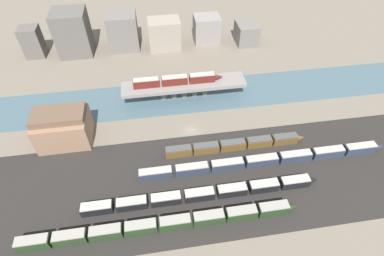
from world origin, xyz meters
The scene contains 16 objects.
ground_plane centered at (0.00, 0.00, 0.00)m, with size 400.00×400.00×0.00m, color #756B5B.
railbed_yard centered at (0.00, -24.00, 0.00)m, with size 280.00×42.00×0.01m, color #282623.
river_water centered at (0.00, 20.74, 0.00)m, with size 320.00×22.35×0.01m, color #47606B.
bridge centered at (0.00, 20.74, 5.50)m, with size 51.82×9.58×7.03m.
train_on_bridge centered at (-2.65, 20.74, 8.89)m, with size 37.45×2.83×3.81m.
train_yard_near centered at (-14.25, -38.06, 1.99)m, with size 81.02×3.13×4.05m.
train_yard_mid centered at (-0.69, -29.71, 1.69)m, with size 75.18×3.19×3.44m.
train_yard_far centered at (22.71, -19.80, 1.82)m, with size 87.54×2.91×3.70m.
train_yard_outer centered at (14.51, -11.32, 1.75)m, with size 51.49×3.01×3.57m.
warehouse_building centered at (-46.33, 2.36, 6.36)m, with size 18.42×14.00×13.38m.
city_block_far_left centered at (-69.47, 64.60, 7.48)m, with size 9.06×8.47×14.97m, color #605B56.
city_block_left centered at (-49.29, 64.61, 10.81)m, with size 15.92×14.94×21.63m, color #605B56.
city_block_center centered at (-25.19, 66.51, 9.04)m, with size 14.78×14.46×18.08m, color slate.
city_block_right centered at (-4.44, 62.75, 7.49)m, with size 15.96×11.27×14.99m, color gray.
city_block_far_right centered at (18.03, 65.46, 6.95)m, with size 13.28×11.05×13.90m, color gray.
city_block_tall centered at (38.66, 61.26, 5.26)m, with size 10.64×12.75×10.53m, color slate.
Camera 1 is at (-11.86, -79.39, 82.57)m, focal length 28.00 mm.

